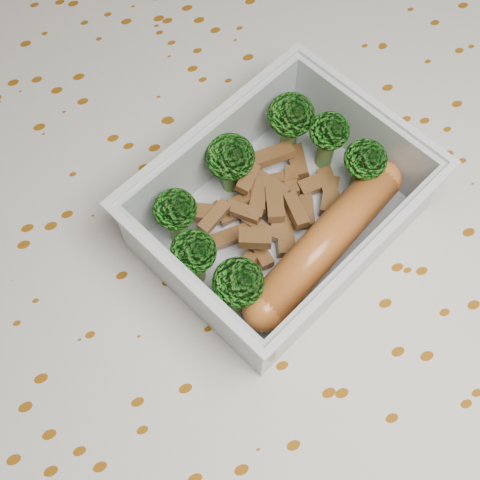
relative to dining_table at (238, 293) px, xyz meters
name	(u,v)px	position (x,y,z in m)	size (l,w,h in m)	color
ground_plane	(239,430)	(0.00, 0.00, -0.67)	(4.00, 4.00, 0.00)	olive
dining_table	(238,293)	(0.00, 0.00, 0.00)	(1.40, 0.90, 0.75)	brown
tablecloth	(238,269)	(0.00, 0.00, 0.05)	(1.46, 0.96, 0.19)	silver
lunch_container	(280,214)	(0.03, 0.00, 0.11)	(0.23, 0.21, 0.07)	silver
broccoli_florets	(261,186)	(0.03, 0.02, 0.13)	(0.17, 0.14, 0.06)	#608C3F
meat_pile	(268,205)	(0.03, 0.02, 0.11)	(0.13, 0.09, 0.03)	brown
sausage	(325,242)	(0.05, -0.03, 0.12)	(0.15, 0.09, 0.03)	#B05A23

